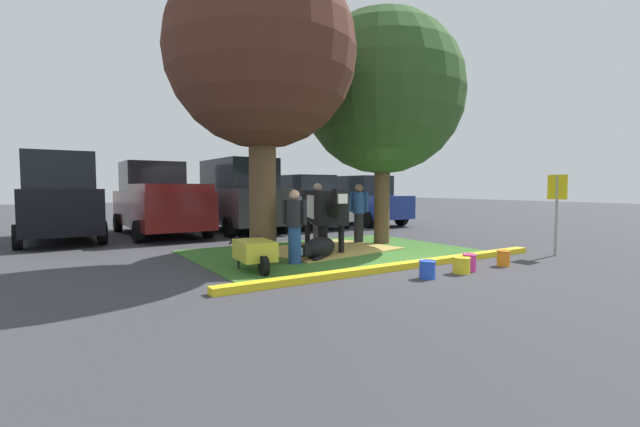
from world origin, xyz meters
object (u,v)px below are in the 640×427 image
(calf_lying, at_px, (319,248))
(sedan_blue, at_px, (362,201))
(person_handler, at_px, (295,225))
(wheelbarrow, at_px, (255,251))
(shade_tree_left, at_px, (262,54))
(person_visitor_near, at_px, (318,211))
(person_visitor_far, at_px, (359,212))
(pickup_truck_maroon, at_px, (159,201))
(parking_sign, at_px, (557,199))
(suv_dark_grey, at_px, (238,195))
(cow_holstein, at_px, (324,207))
(bucket_pink, at_px, (469,262))
(suv_black, at_px, (58,197))
(shade_tree_right, at_px, (383,93))
(bucket_blue, at_px, (427,269))
(sedan_silver, at_px, (304,202))
(bucket_yellow, at_px, (461,265))
(bucket_orange, at_px, (503,258))

(calf_lying, xyz_separation_m, sedan_blue, (6.22, 6.39, 0.75))
(person_handler, bearing_deg, wheelbarrow, -165.76)
(shade_tree_left, bearing_deg, person_visitor_near, 36.32)
(person_handler, bearing_deg, person_visitor_far, 30.66)
(wheelbarrow, height_order, pickup_truck_maroon, pickup_truck_maroon)
(person_visitor_near, distance_m, sedan_blue, 6.49)
(parking_sign, relative_size, suv_dark_grey, 0.40)
(person_handler, height_order, wheelbarrow, person_handler)
(cow_holstein, relative_size, person_visitor_far, 1.83)
(bucket_pink, relative_size, pickup_truck_maroon, 0.06)
(calf_lying, xyz_separation_m, pickup_truck_maroon, (-1.86, 6.85, 0.88))
(suv_black, relative_size, pickup_truck_maroon, 0.85)
(shade_tree_right, distance_m, pickup_truck_maroon, 7.94)
(pickup_truck_maroon, bearing_deg, person_visitor_far, -52.24)
(suv_dark_grey, bearing_deg, person_visitor_near, -82.22)
(person_visitor_near, bearing_deg, bucket_blue, -99.72)
(bucket_blue, relative_size, bucket_pink, 0.95)
(cow_holstein, height_order, calf_lying, cow_holstein)
(suv_dark_grey, xyz_separation_m, sedan_silver, (2.78, 0.15, -0.29))
(wheelbarrow, height_order, suv_dark_grey, suv_dark_grey)
(person_visitor_near, relative_size, bucket_blue, 5.36)
(person_visitor_far, xyz_separation_m, parking_sign, (2.53, -4.05, 0.42))
(pickup_truck_maroon, distance_m, suv_dark_grey, 2.64)
(parking_sign, height_order, sedan_blue, sedan_blue)
(shade_tree_right, bearing_deg, suv_black, 143.51)
(suv_black, bearing_deg, sedan_blue, -1.71)
(calf_lying, xyz_separation_m, sedan_silver, (3.52, 6.58, 0.75))
(sedan_silver, bearing_deg, pickup_truck_maroon, 177.07)
(shade_tree_left, xyz_separation_m, parking_sign, (6.01, -2.81, -2.95))
(shade_tree_right, xyz_separation_m, bucket_blue, (-2.31, -3.86, -3.94))
(person_visitor_near, relative_size, sedan_silver, 0.38)
(bucket_yellow, height_order, pickup_truck_maroon, pickup_truck_maroon)
(shade_tree_right, height_order, bucket_orange, shade_tree_right)
(shade_tree_right, bearing_deg, pickup_truck_maroon, 129.42)
(shade_tree_right, bearing_deg, wheelbarrow, -159.42)
(bucket_blue, bearing_deg, pickup_truck_maroon, 103.90)
(shade_tree_left, xyz_separation_m, sedan_silver, (4.72, 6.31, -3.27))
(person_visitor_far, xyz_separation_m, suv_black, (-6.96, 5.20, 0.38))
(sedan_silver, bearing_deg, wheelbarrow, -126.49)
(parking_sign, relative_size, sedan_blue, 0.42)
(shade_tree_left, distance_m, sedan_blue, 10.16)
(sedan_blue, bearing_deg, wheelbarrow, -139.00)
(shade_tree_right, bearing_deg, sedan_blue, 56.81)
(shade_tree_left, bearing_deg, suv_black, 118.37)
(cow_holstein, xyz_separation_m, wheelbarrow, (-2.58, -1.60, -0.69))
(calf_lying, bearing_deg, shade_tree_right, 22.61)
(shade_tree_right, relative_size, sedan_blue, 1.42)
(shade_tree_right, relative_size, bucket_blue, 20.23)
(person_visitor_near, height_order, bucket_yellow, person_visitor_near)
(suv_dark_grey, bearing_deg, person_visitor_far, -72.63)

